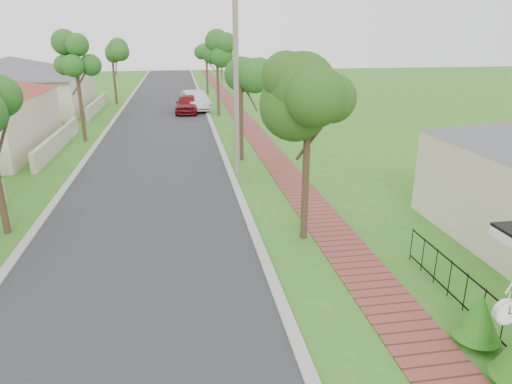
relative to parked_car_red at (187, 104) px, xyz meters
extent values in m
plane|color=#2F771C|center=(1.00, -31.74, -0.77)|extent=(160.00, 160.00, 0.00)
cube|color=#28282B|center=(-2.00, -11.74, -0.77)|extent=(7.00, 120.00, 0.02)
cube|color=#9E9E99|center=(1.65, -11.74, -0.77)|extent=(0.30, 120.00, 0.10)
cube|color=#9E9E99|center=(-5.65, -11.74, -0.77)|extent=(0.30, 120.00, 0.10)
cube|color=brown|center=(4.25, -11.74, -0.77)|extent=(1.50, 120.00, 0.03)
cube|color=black|center=(5.90, -31.74, 0.18)|extent=(0.03, 8.00, 0.03)
cube|color=black|center=(5.90, -31.74, -0.62)|extent=(0.03, 8.00, 0.03)
cylinder|color=black|center=(5.90, -31.74, -0.27)|extent=(0.02, 0.02, 1.00)
cylinder|color=black|center=(5.90, -31.07, -0.27)|extent=(0.02, 0.02, 1.00)
cylinder|color=black|center=(5.90, -30.40, -0.27)|extent=(0.02, 0.02, 1.00)
cylinder|color=black|center=(5.90, -29.74, -0.27)|extent=(0.02, 0.02, 1.00)
cylinder|color=black|center=(5.90, -29.07, -0.27)|extent=(0.02, 0.02, 1.00)
cylinder|color=black|center=(5.90, -28.40, -0.27)|extent=(0.02, 0.02, 1.00)
cylinder|color=black|center=(5.90, -27.74, -0.27)|extent=(0.02, 0.02, 1.00)
cylinder|color=#382619|center=(2.50, -15.74, 1.51)|extent=(0.22, 0.22, 4.55)
sphere|color=#134716|center=(2.50, -15.74, 3.91)|extent=(1.70, 1.70, 1.70)
cylinder|color=#382619|center=(2.50, -1.74, 1.68)|extent=(0.22, 0.22, 4.90)
sphere|color=#134716|center=(2.50, -1.74, 4.27)|extent=(1.70, 1.70, 1.70)
cylinder|color=#382619|center=(2.50, 12.26, 1.33)|extent=(0.22, 0.22, 4.20)
sphere|color=#134716|center=(2.50, 12.26, 3.55)|extent=(1.70, 1.70, 1.70)
cylinder|color=#382619|center=(-6.50, -9.74, 1.68)|extent=(0.22, 0.22, 4.90)
sphere|color=#134716|center=(-6.50, -9.74, 4.27)|extent=(1.70, 1.70, 1.70)
cylinder|color=#382619|center=(-6.50, 6.26, 1.51)|extent=(0.22, 0.22, 4.55)
sphere|color=#134716|center=(-6.50, 6.26, 3.91)|extent=(1.70, 1.70, 1.70)
sphere|color=#266714|center=(5.45, -31.56, -0.51)|extent=(0.75, 0.75, 0.75)
cone|color=#266714|center=(5.45, -31.56, -0.04)|extent=(0.86, 0.86, 0.94)
cube|color=#BFB299|center=(-7.60, -11.74, -0.27)|extent=(0.25, 10.00, 1.00)
cube|color=beige|center=(-14.00, 2.26, 0.73)|extent=(11.00, 10.00, 3.00)
pyramid|color=#4C4C51|center=(-14.00, 2.26, 3.03)|extent=(15.56, 15.56, 1.60)
cube|color=#BFB299|center=(-7.60, 2.26, -0.27)|extent=(0.25, 10.00, 1.00)
imported|color=maroon|center=(0.00, 0.00, 0.00)|extent=(2.12, 4.62, 1.53)
imported|color=silver|center=(0.73, 1.29, 0.06)|extent=(2.64, 5.26, 1.65)
cylinder|color=#382619|center=(3.20, -25.73, 1.43)|extent=(0.22, 0.22, 4.40)
sphere|color=#2A5719|center=(3.20, -25.73, 3.76)|extent=(2.19, 2.19, 2.19)
cylinder|color=gray|center=(1.95, -18.36, 3.40)|extent=(0.24, 0.24, 8.33)
cylinder|color=white|center=(4.65, -33.14, 1.37)|extent=(0.02, 0.02, 0.33)
cylinder|color=white|center=(4.65, -33.14, 1.15)|extent=(0.46, 0.10, 0.46)
cylinder|color=white|center=(4.65, -33.19, 1.15)|extent=(0.40, 0.01, 0.40)
cylinder|color=white|center=(4.65, -33.08, 1.15)|extent=(0.40, 0.01, 0.40)
cube|color=black|center=(4.65, -33.20, 1.22)|extent=(0.01, 0.01, 0.15)
cube|color=black|center=(4.69, -33.20, 1.15)|extent=(0.10, 0.01, 0.02)
camera|label=1|loc=(-0.55, -38.91, 5.55)|focal=32.00mm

